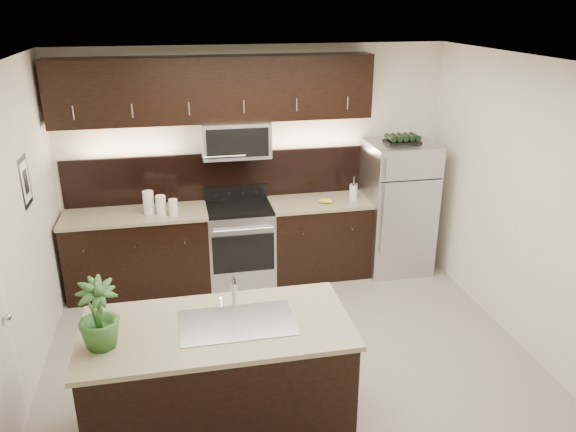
% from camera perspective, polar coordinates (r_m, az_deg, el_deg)
% --- Properties ---
extents(ground, '(4.50, 4.50, 0.00)m').
position_cam_1_polar(ground, '(5.45, 0.22, -14.21)').
color(ground, gray).
rests_on(ground, ground).
extents(room_walls, '(4.52, 4.02, 2.71)m').
position_cam_1_polar(room_walls, '(4.63, -1.00, 2.75)').
color(room_walls, beige).
rests_on(room_walls, ground).
extents(counter_run, '(3.51, 0.65, 0.94)m').
position_cam_1_polar(counter_run, '(6.63, -6.65, -2.92)').
color(counter_run, black).
rests_on(counter_run, ground).
extents(upper_fixtures, '(3.49, 0.40, 1.66)m').
position_cam_1_polar(upper_fixtures, '(6.29, -7.18, 11.68)').
color(upper_fixtures, black).
rests_on(upper_fixtures, counter_run).
extents(island, '(1.96, 0.96, 0.94)m').
position_cam_1_polar(island, '(4.45, -6.95, -16.06)').
color(island, black).
rests_on(island, ground).
extents(sink_faucet, '(0.84, 0.50, 0.28)m').
position_cam_1_polar(sink_faucet, '(4.20, -5.18, -10.51)').
color(sink_faucet, silver).
rests_on(sink_faucet, island).
extents(refrigerator, '(0.77, 0.70, 1.60)m').
position_cam_1_polar(refrigerator, '(6.93, 11.04, 0.85)').
color(refrigerator, '#B2B2B7').
rests_on(refrigerator, ground).
extents(wine_rack, '(0.40, 0.24, 0.10)m').
position_cam_1_polar(wine_rack, '(6.69, 11.54, 7.66)').
color(wine_rack, black).
rests_on(wine_rack, refrigerator).
extents(plant, '(0.37, 0.37, 0.50)m').
position_cam_1_polar(plant, '(4.01, -18.72, -9.44)').
color(plant, '#2B5923').
rests_on(plant, island).
extents(canisters, '(0.37, 0.22, 0.26)m').
position_cam_1_polar(canisters, '(6.32, -13.08, 1.15)').
color(canisters, silver).
rests_on(canisters, counter_run).
extents(french_press, '(0.10, 0.10, 0.28)m').
position_cam_1_polar(french_press, '(6.67, 6.66, 2.52)').
color(french_press, silver).
rests_on(french_press, counter_run).
extents(bananas, '(0.21, 0.19, 0.05)m').
position_cam_1_polar(bananas, '(6.56, 3.51, 1.60)').
color(bananas, gold).
rests_on(bananas, counter_run).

